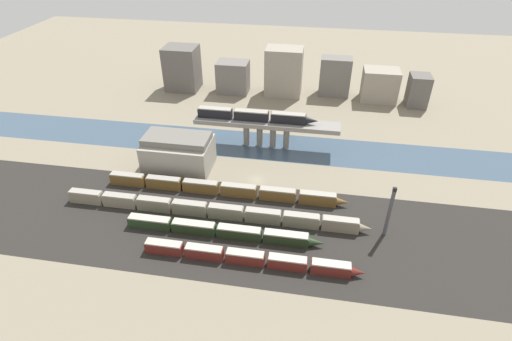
% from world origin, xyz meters
% --- Properties ---
extents(ground_plane, '(400.00, 400.00, 0.00)m').
position_xyz_m(ground_plane, '(0.00, 0.00, 0.00)').
color(ground_plane, gray).
extents(railbed_yard, '(280.00, 42.00, 0.01)m').
position_xyz_m(railbed_yard, '(0.00, -24.00, 0.00)').
color(railbed_yard, '#282623').
rests_on(railbed_yard, ground).
extents(river_water, '(320.00, 20.35, 0.01)m').
position_xyz_m(river_water, '(0.00, 22.84, 0.00)').
color(river_water, '#3D5166').
rests_on(river_water, ground).
extents(bridge, '(54.03, 7.57, 10.72)m').
position_xyz_m(bridge, '(-0.00, 22.84, 8.74)').
color(bridge, gray).
rests_on(bridge, ground).
extents(train_on_bridge, '(44.67, 3.03, 3.77)m').
position_xyz_m(train_on_bridge, '(-4.10, 22.84, 12.56)').
color(train_on_bridge, black).
rests_on(train_on_bridge, bridge).
extents(train_yard_near, '(57.48, 2.74, 3.52)m').
position_xyz_m(train_yard_near, '(4.47, -36.85, 1.72)').
color(train_yard_near, '#5B1E19').
rests_on(train_yard_near, ground).
extents(train_yard_mid, '(56.00, 2.86, 3.50)m').
position_xyz_m(train_yard_mid, '(-5.12, -28.03, 1.71)').
color(train_yard_mid, '#23381E').
rests_on(train_yard_mid, ground).
extents(train_yard_far, '(91.85, 2.68, 4.11)m').
position_xyz_m(train_yard_far, '(-10.21, -20.29, 2.03)').
color(train_yard_far, gray).
rests_on(train_yard_far, ground).
extents(train_yard_outer, '(77.76, 2.63, 4.02)m').
position_xyz_m(train_yard_outer, '(-9.19, -9.28, 1.98)').
color(train_yard_outer, brown).
rests_on(train_yard_outer, ground).
extents(warehouse_building, '(22.68, 15.29, 12.70)m').
position_xyz_m(warehouse_building, '(-27.81, 3.26, 6.04)').
color(warehouse_building, '#9E998E').
rests_on(warehouse_building, ground).
extents(signal_tower, '(1.03, 1.03, 16.37)m').
position_xyz_m(signal_tower, '(40.01, -19.97, 7.99)').
color(signal_tower, '#4C4C51').
rests_on(signal_tower, ground).
extents(city_block_far_left, '(15.70, 13.39, 20.89)m').
position_xyz_m(city_block_far_left, '(-48.77, 72.33, 10.44)').
color(city_block_far_left, '#605B56').
rests_on(city_block_far_left, ground).
extents(city_block_left, '(14.87, 10.87, 15.02)m').
position_xyz_m(city_block_left, '(-23.50, 72.33, 7.51)').
color(city_block_left, slate).
rests_on(city_block_left, ground).
extents(city_block_center, '(17.07, 11.95, 22.42)m').
position_xyz_m(city_block_center, '(0.87, 73.50, 11.21)').
color(city_block_center, gray).
rests_on(city_block_center, ground).
extents(city_block_right, '(14.33, 8.62, 18.08)m').
position_xyz_m(city_block_right, '(24.96, 77.21, 9.04)').
color(city_block_right, slate).
rests_on(city_block_right, ground).
extents(city_block_far_right, '(16.15, 11.82, 14.71)m').
position_xyz_m(city_block_far_right, '(45.67, 74.09, 7.35)').
color(city_block_far_right, gray).
rests_on(city_block_far_right, ground).
extents(city_block_tall, '(8.85, 9.93, 14.40)m').
position_xyz_m(city_block_tall, '(62.23, 70.63, 7.20)').
color(city_block_tall, '#605B56').
rests_on(city_block_tall, ground).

